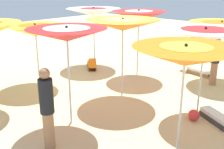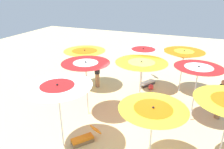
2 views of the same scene
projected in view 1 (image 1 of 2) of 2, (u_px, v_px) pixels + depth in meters
The scene contains 15 objects.
ground at pixel (112, 92), 9.26m from camera, with size 36.17×36.17×0.04m, color beige.
beach_umbrella_0 at pixel (94, 12), 11.66m from camera, with size 2.29×2.29×2.50m.
beach_umbrella_1 at pixel (35, 30), 9.42m from camera, with size 2.05×2.05×2.16m.
beach_umbrella_3 at pixel (139, 16), 10.34m from camera, with size 2.04×2.04×2.52m.
beach_umbrella_4 at pixel (123, 25), 8.22m from camera, with size 2.22×2.22×2.49m.
beach_umbrella_5 at pixel (67, 34), 6.50m from camera, with size 1.92×1.92×2.51m.
beach_umbrella_6 at pixel (221, 28), 9.83m from camera, with size 2.28×2.28×2.20m.
beach_umbrella_7 at pixel (205, 35), 7.09m from camera, with size 2.13×2.13×2.39m.
beach_umbrella_8 at pixel (185, 56), 5.36m from camera, with size 2.09×2.09×2.35m.
lounger_0 at pixel (219, 117), 7.09m from camera, with size 1.32×0.90×0.53m.
lounger_1 at pixel (92, 65), 11.58m from camera, with size 1.08×0.95×0.56m.
lounger_2 at pixel (197, 69), 10.97m from camera, with size 1.44×0.51×0.58m.
beachgoer_0 at pixel (47, 108), 5.79m from camera, with size 0.30×0.30×1.83m.
beachgoer_1 at pixel (215, 60), 9.58m from camera, with size 0.30×0.30×1.76m.
beach_ball at pixel (194, 115), 7.27m from camera, with size 0.30×0.30×0.30m, color red.
Camera 1 is at (-5.87, 6.29, 3.44)m, focal length 44.46 mm.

